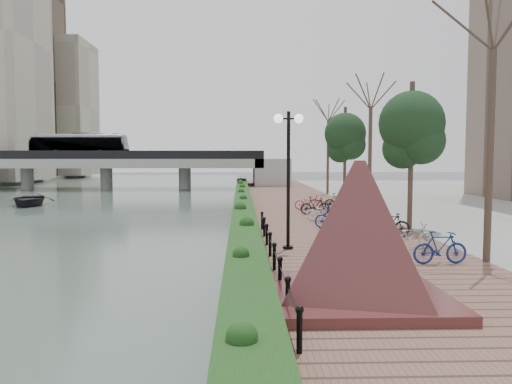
{
  "coord_description": "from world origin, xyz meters",
  "views": [
    {
      "loc": [
        0.45,
        -12.9,
        3.69
      ],
      "look_at": [
        1.2,
        11.23,
        2.0
      ],
      "focal_mm": 35.0,
      "sensor_mm": 36.0,
      "label": 1
    }
  ],
  "objects_px": {
    "motorcycle": "(356,255)",
    "granite_monument": "(359,230)",
    "pedestrian": "(356,235)",
    "lamppost": "(288,150)",
    "boat": "(29,199)"
  },
  "relations": [
    {
      "from": "motorcycle",
      "to": "granite_monument",
      "type": "bearing_deg",
      "value": -90.33
    },
    {
      "from": "motorcycle",
      "to": "boat",
      "type": "distance_m",
      "value": 31.4
    },
    {
      "from": "motorcycle",
      "to": "boat",
      "type": "relative_size",
      "value": 0.35
    },
    {
      "from": "pedestrian",
      "to": "boat",
      "type": "height_order",
      "value": "pedestrian"
    },
    {
      "from": "boat",
      "to": "pedestrian",
      "type": "bearing_deg",
      "value": -62.5
    },
    {
      "from": "pedestrian",
      "to": "motorcycle",
      "type": "bearing_deg",
      "value": 77.99
    },
    {
      "from": "granite_monument",
      "to": "boat",
      "type": "distance_m",
      "value": 33.18
    },
    {
      "from": "lamppost",
      "to": "pedestrian",
      "type": "xyz_separation_m",
      "value": [
        1.9,
        -2.07,
        -2.62
      ]
    },
    {
      "from": "granite_monument",
      "to": "lamppost",
      "type": "height_order",
      "value": "lamppost"
    },
    {
      "from": "pedestrian",
      "to": "boat",
      "type": "relative_size",
      "value": 0.35
    },
    {
      "from": "granite_monument",
      "to": "lamppost",
      "type": "xyz_separation_m",
      "value": [
        -0.96,
        6.3,
        1.86
      ]
    },
    {
      "from": "lamppost",
      "to": "motorcycle",
      "type": "distance_m",
      "value": 4.98
    },
    {
      "from": "boat",
      "to": "motorcycle",
      "type": "bearing_deg",
      "value": -65.02
    },
    {
      "from": "granite_monument",
      "to": "lamppost",
      "type": "bearing_deg",
      "value": 98.69
    },
    {
      "from": "granite_monument",
      "to": "boat",
      "type": "xyz_separation_m",
      "value": [
        -18.69,
        27.38,
        -1.57
      ]
    }
  ]
}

